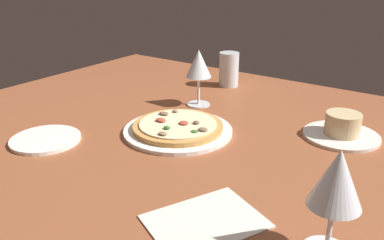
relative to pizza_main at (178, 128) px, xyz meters
The scene contains 8 objects.
dining_table 7.97cm from the pizza_main, 50.21° to the left, with size 150.00×110.00×4.00cm, color brown.
pizza_main is the anchor object (origin of this frame).
ramekin_on_saucer 40.16cm from the pizza_main, 31.24° to the left, with size 18.25×18.25×6.19cm.
wine_glass_far 51.61cm from the pizza_main, 27.07° to the right, with size 7.67×7.67×17.05cm.
wine_glass_near 23.99cm from the pizza_main, 110.42° to the left, with size 7.42×7.42×16.69cm.
water_glass 43.67cm from the pizza_main, 103.54° to the left, with size 6.66×6.66×11.52cm.
side_plate 31.97cm from the pizza_main, 135.39° to the right, with size 16.48×16.48×0.90cm, color white.
paper_menu 37.64cm from the pizza_main, 46.01° to the right, with size 13.78×18.47×0.30cm, color silver.
Camera 1 is at (51.75, -79.36, 44.48)cm, focal length 37.65 mm.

